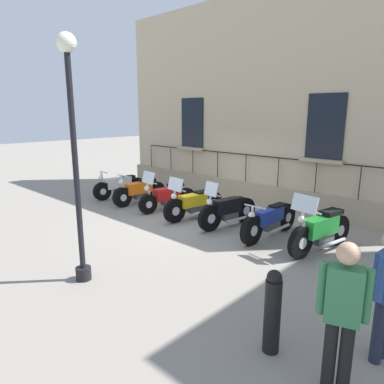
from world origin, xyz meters
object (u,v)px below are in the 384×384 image
Objects in this scene: motorcycle_blue at (270,220)px; bollard at (272,311)px; motorcycle_orange at (140,191)px; motorcycle_green at (321,230)px; motorcycle_white at (120,186)px; motorcycle_red at (167,197)px; motorcycle_black at (228,210)px; lamppost at (74,149)px; motorcycle_yellow at (194,203)px; pedestrian_standing at (342,310)px.

motorcycle_blue is 1.97× the size of bollard.
motorcycle_green is at bearing 90.80° from motorcycle_orange.
motorcycle_white is 2.49m from motorcycle_red.
motorcycle_black is at bearing -87.01° from motorcycle_blue.
motorcycle_white is at bearing -89.31° from motorcycle_blue.
motorcycle_green is (-0.09, 6.24, 0.06)m from motorcycle_orange.
lamppost is (4.31, -2.62, 1.94)m from motorcycle_green.
motorcycle_white is 0.97× the size of motorcycle_yellow.
motorcycle_blue is at bearing -91.97° from motorcycle_green.
lamppost is at bearing 28.60° from motorcycle_red.
motorcycle_white is 9.18m from bollard.
pedestrian_standing reaches higher than motorcycle_yellow.
motorcycle_orange is at bearing -90.12° from motorcycle_yellow.
motorcycle_yellow is 5.91m from bollard.
motorcycle_white is 4.90m from motorcycle_black.
pedestrian_standing is at bearing 65.27° from motorcycle_orange.
motorcycle_red is 0.49× the size of lamppost.
pedestrian_standing is (3.78, 9.30, 0.59)m from motorcycle_white.
motorcycle_orange is 8.91m from pedestrian_standing.
pedestrian_standing is (3.79, 4.40, 0.55)m from motorcycle_black.
motorcycle_black is at bearing 179.20° from lamppost.
motorcycle_white is 10.05m from pedestrian_standing.
pedestrian_standing is (3.85, 3.14, 0.58)m from motorcycle_blue.
motorcycle_red is (-0.03, 2.49, 0.02)m from motorcycle_white.
motorcycle_white is 6.76m from lamppost.
motorcycle_yellow is at bearing 85.79° from motorcycle_red.
motorcycle_black is at bearing -130.72° from pedestrian_standing.
motorcycle_orange is 2.50m from motorcycle_yellow.
motorcycle_green is 1.19× the size of pedestrian_standing.
motorcycle_green is at bearing -165.39° from bollard.
motorcycle_black reaches higher than motorcycle_blue.
motorcycle_yellow is 6.72m from pedestrian_standing.
motorcycle_white is at bearing -90.98° from motorcycle_yellow.
motorcycle_green is 1.85× the size of bollard.
motorcycle_yellow is at bearing -86.51° from motorcycle_black.
motorcycle_red is at bearing -90.45° from motorcycle_black.
motorcycle_black is 1.74× the size of bollard.
motorcycle_blue is 1.27× the size of pedestrian_standing.
lamppost is (4.35, -1.32, 2.00)m from motorcycle_blue.
motorcycle_yellow reaches higher than motorcycle_orange.
lamppost reaches higher than motorcycle_green.
pedestrian_standing reaches higher than motorcycle_green.
motorcycle_yellow is 1.87× the size of bollard.
motorcycle_white is 0.48× the size of lamppost.
motorcycle_yellow is 0.95× the size of motorcycle_blue.
motorcycle_blue is 4.97m from lamppost.
motorcycle_red is at bearing 93.84° from motorcycle_orange.
motorcycle_blue is (-0.14, 2.43, -0.02)m from motorcycle_yellow.
pedestrian_standing reaches higher than motorcycle_red.
motorcycle_blue is at bearing -148.77° from bollard.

